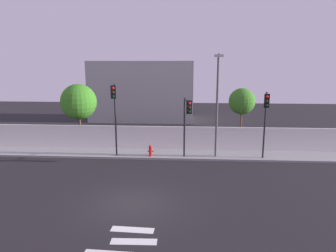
{
  "coord_description": "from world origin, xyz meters",
  "views": [
    {
      "loc": [
        2.59,
        -13.83,
        6.74
      ],
      "look_at": [
        1.31,
        6.5,
        2.6
      ],
      "focal_mm": 32.71,
      "sensor_mm": 36.0,
      "label": 1
    }
  ],
  "objects": [
    {
      "name": "traffic_light_center",
      "position": [
        2.59,
        6.74,
        3.29
      ],
      "size": [
        0.55,
        1.69,
        4.26
      ],
      "color": "black",
      "rests_on": "sidewalk"
    },
    {
      "name": "traffic_light_left",
      "position": [
        7.87,
        6.82,
        3.59
      ],
      "size": [
        0.55,
        1.61,
        4.7
      ],
      "color": "black",
      "rests_on": "sidewalk"
    },
    {
      "name": "fire_hydrant",
      "position": [
        -0.02,
        7.45,
        0.59
      ],
      "size": [
        0.44,
        0.26,
        0.82
      ],
      "color": "red",
      "rests_on": "sidewalk"
    },
    {
      "name": "roadside_tree_midleft",
      "position": [
        7.0,
        11.07,
        3.76
      ],
      "size": [
        2.13,
        2.13,
        4.84
      ],
      "color": "brown",
      "rests_on": "ground"
    },
    {
      "name": "low_building_distant",
      "position": [
        -2.85,
        23.49,
        3.54
      ],
      "size": [
        12.2,
        6.0,
        7.07
      ],
      "primitive_type": "cube",
      "color": "#A6A6A6",
      "rests_on": "ground"
    },
    {
      "name": "traffic_light_right",
      "position": [
        -2.45,
        6.95,
        3.91
      ],
      "size": [
        0.43,
        1.42,
        5.19
      ],
      "color": "black",
      "rests_on": "sidewalk"
    },
    {
      "name": "ground_plane",
      "position": [
        0.0,
        0.0,
        0.0
      ],
      "size": [
        80.0,
        80.0,
        0.0
      ],
      "primitive_type": "plane",
      "color": "black"
    },
    {
      "name": "roadside_tree_leftmost",
      "position": [
        -6.47,
        11.07,
        3.63
      ],
      "size": [
        2.98,
        2.98,
        5.13
      ],
      "color": "brown",
      "rests_on": "ground"
    },
    {
      "name": "perimeter_wall",
      "position": [
        0.0,
        9.49,
        1.05
      ],
      "size": [
        36.0,
        0.18,
        1.8
      ],
      "primitive_type": "cube",
      "color": "silver",
      "rests_on": "sidewalk"
    },
    {
      "name": "street_lamp_curbside",
      "position": [
        4.68,
        7.51,
        4.4
      ],
      "size": [
        0.62,
        1.95,
        7.24
      ],
      "color": "#4C4C51",
      "rests_on": "sidewalk"
    },
    {
      "name": "sidewalk",
      "position": [
        0.0,
        8.2,
        0.07
      ],
      "size": [
        36.0,
        2.4,
        0.15
      ],
      "primitive_type": "cube",
      "color": "gray",
      "rests_on": "ground"
    }
  ]
}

